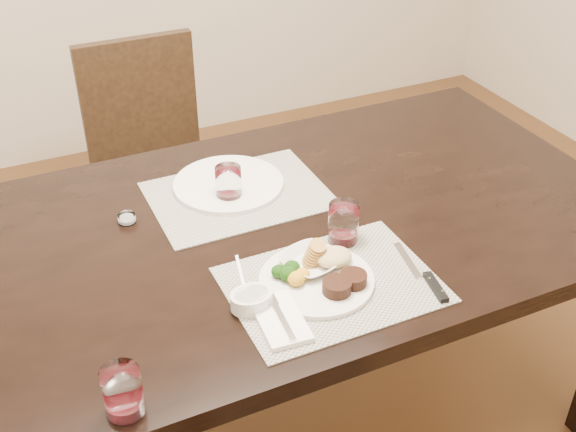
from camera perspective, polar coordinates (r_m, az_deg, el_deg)
name	(u,v)px	position (r m, az deg, el deg)	size (l,w,h in m)	color
ground_plane	(255,431)	(2.31, -2.66, -16.61)	(4.50, 4.50, 0.00)	#4C3018
dining_table	(248,257)	(1.84, -3.19, -3.27)	(2.00, 1.00, 0.75)	black
chair_far	(152,153)	(2.68, -10.68, 4.93)	(0.42, 0.42, 0.90)	black
placemat_near	(332,285)	(1.62, 3.47, -5.44)	(0.46, 0.34, 0.00)	gray
placemat_far	(238,195)	(1.93, -3.94, 1.67)	(0.46, 0.34, 0.00)	gray
dinner_plate	(322,276)	(1.62, 2.72, -4.77)	(0.26, 0.26, 0.05)	silver
napkin_fork	(280,319)	(1.52, -0.64, -8.15)	(0.10, 0.17, 0.02)	white
steak_knife	(428,280)	(1.65, 11.04, -5.00)	(0.04, 0.23, 0.01)	silver
cracker_bowl	(310,262)	(1.65, 1.79, -3.64)	(0.16, 0.16, 0.06)	silver
sauce_ramekin	(252,299)	(1.55, -2.90, -6.57)	(0.09, 0.14, 0.07)	silver
wine_glass_near	(343,225)	(1.73, 4.39, -0.70)	(0.07, 0.07, 0.10)	white
far_plate	(228,184)	(1.96, -4.73, 2.54)	(0.30, 0.30, 0.01)	silver
wine_glass_far	(229,185)	(1.89, -4.72, 2.45)	(0.07, 0.07, 0.09)	white
wine_glass_side	(123,394)	(1.36, -12.89, -13.55)	(0.07, 0.07, 0.10)	white
salt_cellar	(127,219)	(1.86, -12.62, -0.21)	(0.05, 0.05, 0.02)	white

